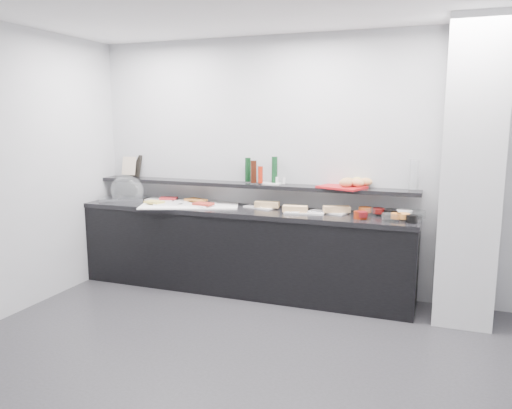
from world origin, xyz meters
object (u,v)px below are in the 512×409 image
(sandwich_plate_mid, at_px, (304,213))
(condiment_tray, at_px, (271,183))
(bread_tray, at_px, (342,187))
(cloche_base, at_px, (124,199))
(carafe, at_px, (414,175))
(framed_print, at_px, (136,166))

(sandwich_plate_mid, distance_m, condiment_tray, 0.55)
(bread_tray, bearing_deg, cloche_base, -156.93)
(sandwich_plate_mid, bearing_deg, condiment_tray, 146.25)
(cloche_base, relative_size, condiment_tray, 2.12)
(carafe, bearing_deg, condiment_tray, -179.47)
(cloche_base, bearing_deg, framed_print, 70.03)
(sandwich_plate_mid, bearing_deg, carafe, 6.74)
(framed_print, bearing_deg, bread_tray, 19.97)
(cloche_base, distance_m, framed_print, 0.47)
(framed_print, bearing_deg, carafe, 21.95)
(sandwich_plate_mid, distance_m, framed_print, 2.25)
(cloche_base, relative_size, carafe, 1.63)
(framed_print, xyz_separation_m, condiment_tray, (1.76, -0.10, -0.12))
(framed_print, xyz_separation_m, carafe, (3.22, -0.09, 0.02))
(framed_print, relative_size, bread_tray, 0.60)
(framed_print, xyz_separation_m, bread_tray, (2.53, -0.16, -0.12))
(cloche_base, relative_size, bread_tray, 1.12)
(cloche_base, xyz_separation_m, condiment_tray, (1.74, 0.20, 0.24))
(bread_tray, bearing_deg, carafe, 25.52)
(condiment_tray, bearing_deg, framed_print, -177.71)
(framed_print, relative_size, condiment_tray, 1.12)
(condiment_tray, bearing_deg, sandwich_plate_mid, -21.64)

